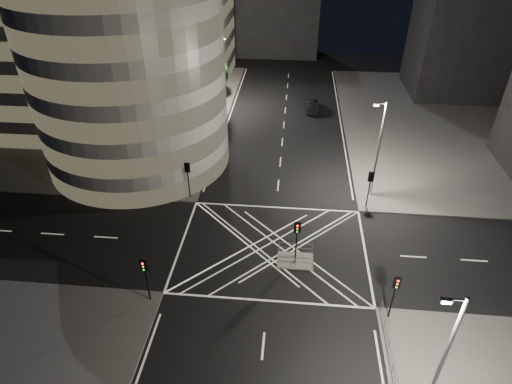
# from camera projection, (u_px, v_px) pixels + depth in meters

# --- Properties ---
(ground) EXTENTS (120.00, 120.00, 0.00)m
(ground) POSITION_uv_depth(u_px,v_px,m) (272.00, 248.00, 37.21)
(ground) COLOR black
(ground) RESTS_ON ground
(sidewalk_far_left) EXTENTS (42.00, 42.00, 0.15)m
(sidewalk_far_left) POSITION_uv_depth(u_px,v_px,m) (84.00, 110.00, 61.69)
(sidewalk_far_left) COLOR #4D4B48
(sidewalk_far_left) RESTS_ON ground
(sidewalk_far_right) EXTENTS (42.00, 42.00, 0.15)m
(sidewalk_far_right) POSITION_uv_depth(u_px,v_px,m) (501.00, 127.00, 57.17)
(sidewalk_far_right) COLOR #4D4B48
(sidewalk_far_right) RESTS_ON ground
(central_island) EXTENTS (3.00, 2.00, 0.15)m
(central_island) POSITION_uv_depth(u_px,v_px,m) (295.00, 261.00, 35.78)
(central_island) COLOR slate
(central_island) RESTS_ON ground
(office_tower_curved) EXTENTS (30.00, 29.00, 27.20)m
(office_tower_curved) POSITION_uv_depth(u_px,v_px,m) (98.00, 37.00, 47.18)
(office_tower_curved) COLOR #9A9792
(office_tower_curved) RESTS_ON sidewalk_far_left
(office_block_rear) EXTENTS (24.00, 16.00, 22.00)m
(office_block_rear) POSITION_uv_depth(u_px,v_px,m) (151.00, 8.00, 67.30)
(office_block_rear) COLOR #9A9792
(office_block_rear) RESTS_ON sidewalk_far_left
(building_right_far) EXTENTS (14.00, 12.00, 15.00)m
(building_right_far) POSITION_uv_depth(u_px,v_px,m) (464.00, 42.00, 63.88)
(building_right_far) COLOR black
(building_right_far) RESTS_ON sidewalk_far_right
(building_far_end) EXTENTS (18.00, 8.00, 18.00)m
(building_far_end) POSITION_uv_depth(u_px,v_px,m) (271.00, 5.00, 80.30)
(building_far_end) COLOR black
(building_far_end) RESTS_ON ground
(tree_a) EXTENTS (4.56, 4.56, 6.85)m
(tree_a) POSITION_uv_depth(u_px,v_px,m) (175.00, 149.00, 43.00)
(tree_a) COLOR black
(tree_a) RESTS_ON sidewalk_far_left
(tree_b) EXTENTS (4.27, 4.27, 6.73)m
(tree_b) POSITION_uv_depth(u_px,v_px,m) (188.00, 123.00, 47.92)
(tree_b) COLOR black
(tree_b) RESTS_ON sidewalk_far_left
(tree_c) EXTENTS (4.50, 4.50, 7.22)m
(tree_c) POSITION_uv_depth(u_px,v_px,m) (199.00, 100.00, 52.67)
(tree_c) COLOR black
(tree_c) RESTS_ON sidewalk_far_left
(tree_d) EXTENTS (5.29, 5.29, 8.74)m
(tree_d) POSITION_uv_depth(u_px,v_px,m) (207.00, 75.00, 57.02)
(tree_d) COLOR black
(tree_d) RESTS_ON sidewalk_far_left
(tree_e) EXTENTS (3.81, 3.81, 6.28)m
(tree_e) POSITION_uv_depth(u_px,v_px,m) (216.00, 73.00, 62.87)
(tree_e) COLOR black
(tree_e) RESTS_ON sidewalk_far_left
(traffic_signal_fl) EXTENTS (0.55, 0.22, 4.00)m
(traffic_signal_fl) POSITION_uv_depth(u_px,v_px,m) (188.00, 174.00, 41.87)
(traffic_signal_fl) COLOR black
(traffic_signal_fl) RESTS_ON sidewalk_far_left
(traffic_signal_nl) EXTENTS (0.55, 0.22, 4.00)m
(traffic_signal_nl) POSITION_uv_depth(u_px,v_px,m) (145.00, 273.00, 30.66)
(traffic_signal_nl) COLOR black
(traffic_signal_nl) RESTS_ON sidewalk_near_left
(traffic_signal_fr) EXTENTS (0.55, 0.22, 4.00)m
(traffic_signal_fr) POSITION_uv_depth(u_px,v_px,m) (370.00, 183.00, 40.50)
(traffic_signal_fr) COLOR black
(traffic_signal_fr) RESTS_ON sidewalk_far_right
(traffic_signal_nr) EXTENTS (0.55, 0.22, 4.00)m
(traffic_signal_nr) POSITION_uv_depth(u_px,v_px,m) (395.00, 290.00, 29.29)
(traffic_signal_nr) COLOR black
(traffic_signal_nr) RESTS_ON sidewalk_near_right
(traffic_signal_island) EXTENTS (0.55, 0.22, 4.00)m
(traffic_signal_island) POSITION_uv_depth(u_px,v_px,m) (297.00, 234.00, 34.19)
(traffic_signal_island) COLOR black
(traffic_signal_island) RESTS_ON central_island
(street_lamp_left_near) EXTENTS (1.25, 0.25, 10.00)m
(street_lamp_left_near) POSITION_uv_depth(u_px,v_px,m) (191.00, 126.00, 44.74)
(street_lamp_left_near) COLOR slate
(street_lamp_left_near) RESTS_ON sidewalk_far_left
(street_lamp_left_far) EXTENTS (1.25, 0.25, 10.00)m
(street_lamp_left_far) POSITION_uv_depth(u_px,v_px,m) (219.00, 71.00, 59.57)
(street_lamp_left_far) COLOR slate
(street_lamp_left_far) RESTS_ON sidewalk_far_left
(street_lamp_right_far) EXTENTS (1.25, 0.25, 10.00)m
(street_lamp_right_far) POSITION_uv_depth(u_px,v_px,m) (378.00, 148.00, 40.79)
(street_lamp_right_far) COLOR slate
(street_lamp_right_far) RESTS_ON sidewalk_far_right
(street_lamp_right_near) EXTENTS (1.25, 0.25, 10.00)m
(street_lamp_right_near) POSITION_uv_depth(u_px,v_px,m) (442.00, 360.00, 21.83)
(street_lamp_right_near) COLOR slate
(street_lamp_right_near) RESTS_ON sidewalk_near_right
(railing_near_right) EXTENTS (0.06, 11.70, 1.10)m
(railing_near_right) POSITION_uv_depth(u_px,v_px,m) (395.00, 380.00, 26.16)
(railing_near_right) COLOR slate
(railing_near_right) RESTS_ON sidewalk_near_right
(railing_island_south) EXTENTS (2.80, 0.06, 1.10)m
(railing_island_south) POSITION_uv_depth(u_px,v_px,m) (295.00, 263.00, 34.69)
(railing_island_south) COLOR slate
(railing_island_south) RESTS_ON central_island
(railing_island_north) EXTENTS (2.80, 0.06, 1.10)m
(railing_island_north) POSITION_uv_depth(u_px,v_px,m) (296.00, 248.00, 36.17)
(railing_island_north) COLOR slate
(railing_island_north) RESTS_ON central_island
(sedan) EXTENTS (2.01, 4.87, 1.57)m
(sedan) POSITION_uv_depth(u_px,v_px,m) (311.00, 105.00, 61.41)
(sedan) COLOR black
(sedan) RESTS_ON ground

